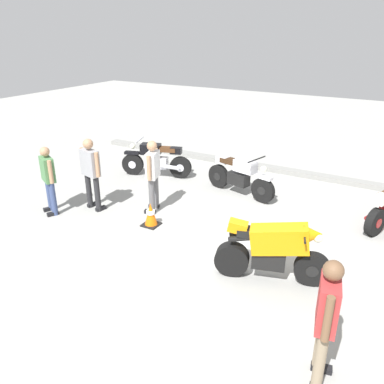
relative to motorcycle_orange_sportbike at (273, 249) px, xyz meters
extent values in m
plane|color=#9E9E99|center=(-1.04, 0.79, -0.59)|extent=(40.00, 40.00, 0.00)
cube|color=gray|center=(-1.04, 5.39, -0.52)|extent=(14.00, 0.30, 0.15)
cylinder|color=black|center=(1.35, 2.58, -0.29)|extent=(0.38, 0.62, 0.60)
cylinder|color=maroon|center=(1.35, 2.58, -0.29)|extent=(0.25, 0.26, 0.21)
cube|color=white|center=(1.38, 2.65, 0.21)|extent=(0.33, 0.38, 0.18)
cylinder|color=maroon|center=(1.28, 2.85, -0.24)|extent=(0.31, 0.56, 0.16)
cylinder|color=black|center=(0.64, 0.19, -0.29)|extent=(0.62, 0.32, 0.60)
cylinder|color=black|center=(-0.66, -0.19, -0.29)|extent=(0.64, 0.38, 0.60)
cylinder|color=black|center=(0.64, 0.19, -0.29)|extent=(0.25, 0.23, 0.21)
cylinder|color=black|center=(-0.66, -0.19, -0.29)|extent=(0.25, 0.23, 0.21)
cube|color=black|center=(-0.06, -0.02, -0.19)|extent=(0.62, 0.43, 0.32)
cube|color=orange|center=(0.08, 0.03, 0.21)|extent=(1.05, 0.62, 0.57)
cone|color=orange|center=(0.58, 0.17, 0.36)|extent=(0.44, 0.43, 0.39)
cube|color=black|center=(-0.30, -0.09, 0.28)|extent=(0.65, 0.42, 0.12)
cube|color=orange|center=(-0.59, -0.17, 0.36)|extent=(0.39, 0.31, 0.23)
cylinder|color=black|center=(-0.52, -0.24, 0.18)|extent=(0.40, 0.20, 0.17)
cylinder|color=black|center=(-0.56, -0.08, 0.18)|extent=(0.40, 0.20, 0.17)
cylinder|color=black|center=(0.45, 0.13, 0.38)|extent=(0.23, 0.68, 0.04)
sphere|color=silver|center=(0.66, 0.19, 0.31)|extent=(0.16, 0.16, 0.16)
cylinder|color=black|center=(-1.27, 3.03, -0.27)|extent=(0.65, 0.28, 0.64)
cylinder|color=black|center=(-2.67, 3.40, -0.27)|extent=(0.65, 0.28, 0.64)
cylinder|color=black|center=(-1.27, 3.03, -0.27)|extent=(0.25, 0.19, 0.22)
cylinder|color=black|center=(-2.67, 3.40, -0.27)|extent=(0.25, 0.19, 0.22)
cube|color=black|center=(-2.02, 3.23, -0.17)|extent=(0.61, 0.42, 0.32)
cube|color=silver|center=(-1.82, 3.18, 0.23)|extent=(0.62, 0.45, 0.30)
cube|color=silver|center=(-1.27, 3.03, 0.08)|extent=(0.47, 0.27, 0.08)
cube|color=#382314|center=(-2.26, 3.29, 0.25)|extent=(0.65, 0.41, 0.12)
cube|color=silver|center=(-2.55, 3.37, 0.23)|extent=(0.37, 0.30, 0.18)
cylinder|color=black|center=(-2.36, 3.50, -0.22)|extent=(0.57, 0.25, 0.16)
cylinder|color=black|center=(-1.51, 3.09, 0.48)|extent=(0.22, 0.69, 0.04)
sphere|color=silver|center=(-1.29, 3.03, 0.28)|extent=(0.16, 0.16, 0.16)
cylinder|color=black|center=(-5.33, 3.06, -0.27)|extent=(0.65, 0.31, 0.64)
cylinder|color=black|center=(-3.95, 3.50, -0.27)|extent=(0.65, 0.31, 0.64)
cylinder|color=silver|center=(-5.33, 3.06, -0.27)|extent=(0.26, 0.20, 0.22)
cylinder|color=silver|center=(-3.95, 3.50, -0.27)|extent=(0.26, 0.20, 0.22)
cube|color=silver|center=(-4.59, 3.30, -0.17)|extent=(0.62, 0.44, 0.32)
cube|color=black|center=(-4.78, 3.24, 0.23)|extent=(0.63, 0.48, 0.30)
cube|color=black|center=(-5.33, 3.06, 0.08)|extent=(0.47, 0.29, 0.08)
cube|color=#4C2D19|center=(-4.35, 3.37, 0.25)|extent=(0.65, 0.43, 0.12)
cube|color=black|center=(-4.07, 3.47, 0.23)|extent=(0.37, 0.31, 0.18)
cylinder|color=silver|center=(-4.16, 3.26, -0.22)|extent=(0.56, 0.27, 0.16)
cylinder|color=silver|center=(-5.09, 3.13, 0.48)|extent=(0.25, 0.68, 0.04)
sphere|color=silver|center=(-5.30, 3.07, 0.28)|extent=(0.16, 0.16, 0.16)
cylinder|color=#384772|center=(-5.50, 0.10, -0.20)|extent=(0.17, 0.17, 0.80)
cube|color=black|center=(-5.53, 0.05, -0.55)|extent=(0.21, 0.28, 0.08)
cylinder|color=#384772|center=(-5.22, -0.04, -0.20)|extent=(0.17, 0.17, 0.80)
cube|color=black|center=(-5.25, -0.10, -0.55)|extent=(0.21, 0.28, 0.08)
cube|color=#4C7F4C|center=(-5.36, 0.03, 0.48)|extent=(0.50, 0.40, 0.56)
cylinder|color=tan|center=(-5.60, 0.15, 0.50)|extent=(0.12, 0.12, 0.53)
cylinder|color=tan|center=(-5.12, -0.09, 0.50)|extent=(0.12, 0.12, 0.53)
sphere|color=tan|center=(-5.36, 0.03, 0.90)|extent=(0.22, 0.22, 0.22)
cylinder|color=#59595B|center=(-3.39, 1.45, -0.17)|extent=(0.16, 0.16, 0.85)
cube|color=black|center=(-3.44, 1.43, -0.55)|extent=(0.28, 0.17, 0.08)
cylinder|color=#59595B|center=(-3.29, 1.13, -0.17)|extent=(0.16, 0.16, 0.85)
cube|color=black|center=(-3.34, 1.11, -0.55)|extent=(0.28, 0.17, 0.08)
cube|color=silver|center=(-3.34, 1.29, 0.56)|extent=(0.35, 0.52, 0.60)
cylinder|color=tan|center=(-3.42, 1.56, 0.58)|extent=(0.11, 0.11, 0.57)
cylinder|color=tan|center=(-3.25, 1.02, 0.58)|extent=(0.11, 0.11, 0.57)
sphere|color=tan|center=(-3.34, 1.29, 1.00)|extent=(0.23, 0.23, 0.23)
cylinder|color=#262628|center=(-4.48, 0.62, -0.16)|extent=(0.16, 0.16, 0.86)
cube|color=black|center=(-4.47, 0.68, -0.55)|extent=(0.15, 0.28, 0.08)
cylinder|color=#262628|center=(-4.82, 0.69, -0.16)|extent=(0.16, 0.16, 0.86)
cube|color=black|center=(-4.80, 0.75, -0.55)|extent=(0.15, 0.28, 0.08)
cube|color=#99999E|center=(-4.65, 0.66, 0.57)|extent=(0.52, 0.32, 0.61)
cylinder|color=tan|center=(-4.37, 0.59, 0.59)|extent=(0.11, 0.11, 0.57)
cylinder|color=tan|center=(-4.93, 0.72, 0.59)|extent=(0.11, 0.11, 0.57)
sphere|color=tan|center=(-4.65, 0.66, 1.02)|extent=(0.23, 0.23, 0.23)
cylinder|color=gray|center=(1.22, -1.93, -0.17)|extent=(0.15, 0.15, 0.85)
cylinder|color=gray|center=(1.16, -1.60, -0.17)|extent=(0.15, 0.15, 0.85)
cube|color=black|center=(1.22, -1.58, -0.55)|extent=(0.27, 0.15, 0.08)
cube|color=#B23333|center=(1.19, -1.76, 0.56)|extent=(0.31, 0.51, 0.60)
cylinder|color=brown|center=(1.25, -2.04, 0.58)|extent=(0.11, 0.11, 0.57)
cylinder|color=brown|center=(1.14, -1.48, 0.58)|extent=(0.11, 0.11, 0.57)
sphere|color=brown|center=(1.19, -1.76, 1.01)|extent=(0.23, 0.23, 0.23)
cube|color=black|center=(-2.97, 0.63, -0.58)|extent=(0.36, 0.36, 0.03)
cone|color=orange|center=(-2.97, 0.63, -0.31)|extent=(0.28, 0.28, 0.50)
cylinder|color=white|center=(-2.97, 0.63, -0.27)|extent=(0.19, 0.19, 0.08)
camera|label=1|loc=(1.62, -5.62, 3.42)|focal=36.57mm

